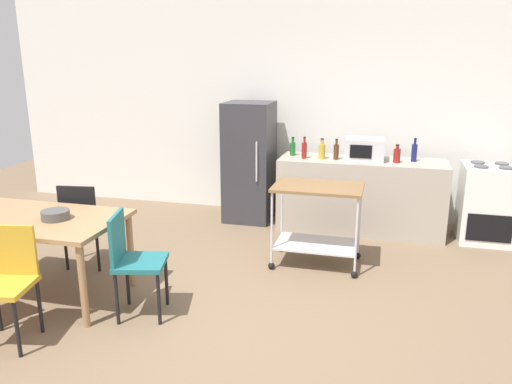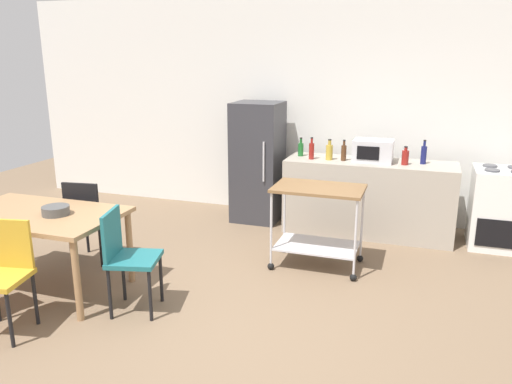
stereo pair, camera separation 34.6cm
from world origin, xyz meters
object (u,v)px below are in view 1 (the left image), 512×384
bottle_soy_sauce (336,151)px  bottle_sparkling_water (397,155)px  bottle_sesame_oil (414,152)px  bottle_wine (293,148)px  bottle_hot_sauce (322,151)px  bottle_olive_oil (304,150)px  chair_teal (133,257)px  fruit_bowl (55,215)px  kitchen_cart (317,212)px  stove_oven (487,203)px  dining_table (36,226)px  microwave (365,149)px  chair_black (84,219)px  chair_mustard (7,277)px  refrigerator (249,162)px

bottle_soy_sauce → bottle_sparkling_water: 0.71m
bottle_sesame_oil → bottle_wine: bearing=179.7°
bottle_wine → bottle_hot_sauce: (0.38, -0.12, 0.01)m
bottle_olive_oil → bottle_soy_sauce: (0.39, 0.04, -0.01)m
chair_teal → fruit_bowl: (-0.77, 0.10, 0.27)m
kitchen_cart → bottle_olive_oil: size_ratio=3.41×
fruit_bowl → kitchen_cart: bearing=32.5°
kitchen_cart → bottle_olive_oil: 1.22m
stove_oven → bottle_sesame_oil: bottle_sesame_oil is taller
bottle_wine → bottle_sesame_oil: bottle_sesame_oil is taller
chair_teal → stove_oven: (3.15, 2.64, -0.07)m
dining_table → microwave: bearing=43.0°
chair_teal → bottle_wine: bearing=-31.3°
chair_black → bottle_sparkling_water: size_ratio=4.12×
chair_teal → fruit_bowl: chair_teal is taller
stove_oven → bottle_wine: (-2.32, 0.04, 0.54)m
chair_mustard → refrigerator: (0.98, 3.31, 0.26)m
bottle_hot_sauce → bottle_sesame_oil: 1.09m
chair_mustard → bottle_soy_sauce: size_ratio=3.56×
stove_oven → bottle_soy_sauce: 1.85m
chair_mustard → refrigerator: 3.47m
dining_table → bottle_wine: bottle_wine is taller
dining_table → kitchen_cart: kitchen_cart is taller
kitchen_cart → microwave: 1.34m
bottle_hot_sauce → stove_oven: bearing=2.4°
refrigerator → bottle_olive_oil: bearing=-14.2°
bottle_soy_sauce → bottle_sesame_oil: (0.91, 0.11, 0.01)m
bottle_olive_oil → bottle_sparkling_water: 1.10m
refrigerator → microwave: refrigerator is taller
chair_teal → microwave: bearing=-47.3°
microwave → bottle_sparkling_water: 0.38m
chair_black → refrigerator: 2.31m
chair_mustard → bottle_olive_oil: (1.73, 3.12, 0.49)m
bottle_olive_oil → refrigerator: bearing=165.8°
refrigerator → kitchen_cart: 1.69m
bottle_sparkling_water → stove_oven: bearing=4.5°
bottle_olive_oil → microwave: 0.73m
chair_mustard → bottle_hot_sauce: size_ratio=3.55×
chair_mustard → bottle_hot_sauce: (1.95, 3.15, 0.48)m
dining_table → bottle_soy_sauce: 3.44m
dining_table → bottle_hot_sauce: bottle_hot_sauce is taller
refrigerator → stove_oven: bearing=-1.6°
chair_teal → bottle_wine: size_ratio=3.83×
chair_mustard → stove_oven: (3.88, 3.23, -0.07)m
chair_black → bottle_wine: size_ratio=3.83×
kitchen_cart → bottle_olive_oil: bottle_olive_oil is taller
chair_mustard → bottle_soy_sauce: bearing=45.2°
stove_oven → bottle_soy_sauce: bottle_soy_sauce is taller
bottle_wine → bottle_olive_oil: 0.23m
bottle_soy_sauce → bottle_hot_sauce: bearing=-177.2°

